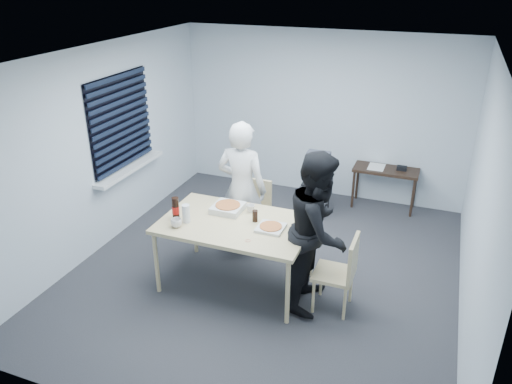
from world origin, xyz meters
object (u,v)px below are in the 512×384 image
at_px(stool, 317,188).
at_px(mug_a, 176,223).
at_px(chair_far, 254,208).
at_px(chair_right, 342,269).
at_px(person_white, 242,189).
at_px(soda_bottle, 176,209).
at_px(backpack, 318,167).
at_px(mug_b, 251,208).
at_px(dining_table, 236,227).
at_px(person_black, 318,231).
at_px(side_table, 386,174).

height_order(stool, mug_a, mug_a).
bearing_deg(chair_far, chair_right, -35.81).
relative_size(person_white, soda_bottle, 6.61).
xyz_separation_m(chair_far, backpack, (0.57, 1.10, 0.25)).
height_order(chair_right, stool, chair_right).
height_order(chair_right, mug_b, mug_b).
distance_m(chair_far, soda_bottle, 1.32).
bearing_deg(mug_a, backpack, 67.82).
bearing_deg(mug_a, person_white, 71.59).
height_order(dining_table, person_white, person_white).
bearing_deg(stool, backpack, -90.00).
height_order(chair_far, person_black, person_black).
xyz_separation_m(chair_far, person_black, (1.11, -0.95, 0.37)).
bearing_deg(person_black, mug_a, 103.07).
distance_m(person_black, stool, 2.18).
relative_size(chair_right, soda_bottle, 3.32).
bearing_deg(dining_table, backpack, 78.76).
xyz_separation_m(person_white, mug_a, (-0.35, -1.05, -0.02)).
xyz_separation_m(side_table, backpack, (-0.91, -0.62, 0.20)).
distance_m(chair_far, mug_a, 1.41).
height_order(dining_table, soda_bottle, soda_bottle).
relative_size(chair_far, soda_bottle, 3.32).
relative_size(chair_right, stool, 1.65).
relative_size(person_black, soda_bottle, 6.61).
distance_m(person_black, side_table, 2.71).
bearing_deg(chair_right, dining_table, 178.35).
bearing_deg(soda_bottle, person_white, 63.57).
bearing_deg(stool, person_white, -114.74).
bearing_deg(mug_a, chair_right, 9.14).
distance_m(dining_table, chair_right, 1.27).
bearing_deg(person_white, mug_b, 124.21).
bearing_deg(soda_bottle, dining_table, 14.26).
bearing_deg(dining_table, person_black, 1.47).
xyz_separation_m(person_black, mug_b, (-0.88, 0.28, -0.02)).
distance_m(chair_far, person_black, 1.51).
xyz_separation_m(backpack, soda_bottle, (-1.07, -2.24, 0.18)).
height_order(person_white, soda_bottle, person_white).
height_order(person_black, stool, person_black).
relative_size(backpack, mug_a, 3.74).
bearing_deg(person_white, chair_right, 152.70).
bearing_deg(soda_bottle, side_table, 55.29).
distance_m(dining_table, person_white, 0.76).
height_order(chair_far, stool, chair_far).
height_order(dining_table, side_table, dining_table).
height_order(person_white, mug_b, person_white).
height_order(side_table, mug_b, mug_b).
relative_size(stool, mug_b, 5.40).
height_order(dining_table, chair_right, chair_right).
relative_size(dining_table, mug_a, 13.62).
xyz_separation_m(person_black, mug_a, (-1.51, -0.35, -0.02)).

